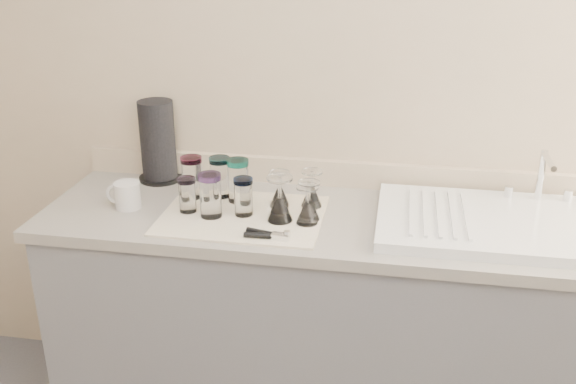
% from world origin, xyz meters
% --- Properties ---
extents(room_envelope, '(3.54, 3.50, 2.52)m').
position_xyz_m(room_envelope, '(0.00, 0.00, 1.56)').
color(room_envelope, '#58585D').
rests_on(room_envelope, ground).
extents(counter_unit, '(2.06, 0.62, 0.90)m').
position_xyz_m(counter_unit, '(0.00, 1.20, 0.45)').
color(counter_unit, slate).
rests_on(counter_unit, ground).
extents(sink_unit, '(0.82, 0.50, 0.22)m').
position_xyz_m(sink_unit, '(0.55, 1.20, 0.92)').
color(sink_unit, white).
rests_on(sink_unit, counter_unit).
extents(dish_towel, '(0.55, 0.42, 0.01)m').
position_xyz_m(dish_towel, '(-0.32, 1.14, 0.90)').
color(dish_towel, white).
rests_on(dish_towel, counter_unit).
extents(tumbler_teal, '(0.08, 0.08, 0.15)m').
position_xyz_m(tumbler_teal, '(-0.54, 1.26, 0.99)').
color(tumbler_teal, white).
rests_on(tumbler_teal, dish_towel).
extents(tumbler_cyan, '(0.08, 0.08, 0.15)m').
position_xyz_m(tumbler_cyan, '(-0.44, 1.29, 0.98)').
color(tumbler_cyan, white).
rests_on(tumbler_cyan, dish_towel).
extents(tumbler_purple, '(0.08, 0.08, 0.16)m').
position_xyz_m(tumbler_purple, '(-0.36, 1.26, 0.99)').
color(tumbler_purple, white).
rests_on(tumbler_purple, dish_towel).
extents(tumbler_magenta, '(0.06, 0.06, 0.12)m').
position_xyz_m(tumbler_magenta, '(-0.51, 1.14, 0.97)').
color(tumbler_magenta, white).
rests_on(tumbler_magenta, dish_towel).
extents(tumbler_blue, '(0.08, 0.08, 0.15)m').
position_xyz_m(tumbler_blue, '(-0.42, 1.11, 0.99)').
color(tumbler_blue, white).
rests_on(tumbler_blue, dish_towel).
extents(tumbler_lavender, '(0.07, 0.07, 0.13)m').
position_xyz_m(tumbler_lavender, '(-0.31, 1.14, 0.98)').
color(tumbler_lavender, white).
rests_on(tumbler_lavender, dish_towel).
extents(goblet_back_left, '(0.07, 0.07, 0.13)m').
position_xyz_m(goblet_back_left, '(-0.21, 1.24, 0.95)').
color(goblet_back_left, white).
rests_on(goblet_back_left, dish_towel).
extents(goblet_back_right, '(0.07, 0.07, 0.13)m').
position_xyz_m(goblet_back_right, '(-0.10, 1.26, 0.95)').
color(goblet_back_right, white).
rests_on(goblet_back_right, dish_towel).
extents(goblet_front_left, '(0.09, 0.09, 0.16)m').
position_xyz_m(goblet_front_left, '(-0.18, 1.12, 0.96)').
color(goblet_front_left, white).
rests_on(goblet_front_left, dish_towel).
extents(goblet_front_right, '(0.07, 0.07, 0.13)m').
position_xyz_m(goblet_front_right, '(-0.09, 1.11, 0.95)').
color(goblet_front_right, white).
rests_on(goblet_front_right, dish_towel).
extents(goblet_extra, '(0.08, 0.08, 0.13)m').
position_xyz_m(goblet_extra, '(-0.09, 1.15, 0.95)').
color(goblet_extra, white).
rests_on(goblet_extra, dish_towel).
extents(can_opener, '(0.15, 0.06, 0.02)m').
position_xyz_m(can_opener, '(-0.20, 0.98, 0.92)').
color(can_opener, silver).
rests_on(can_opener, dish_towel).
extents(white_mug, '(0.13, 0.09, 0.09)m').
position_xyz_m(white_mug, '(-0.74, 1.15, 0.95)').
color(white_mug, silver).
rests_on(white_mug, counter_unit).
extents(paper_towel_roll, '(0.17, 0.17, 0.32)m').
position_xyz_m(paper_towel_roll, '(-0.72, 1.43, 1.05)').
color(paper_towel_roll, black).
rests_on(paper_towel_roll, counter_unit).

